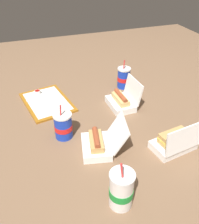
{
  "coord_description": "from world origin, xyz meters",
  "views": [
    {
      "loc": [
        1.06,
        -0.35,
        0.85
      ],
      "look_at": [
        -0.03,
        0.03,
        0.05
      ],
      "focal_mm": 40.0,
      "sensor_mm": 36.0,
      "label": 1
    }
  ],
  "objects_px": {
    "plastic_fork": "(55,92)",
    "soda_cup_back": "(124,78)",
    "food_tray": "(47,102)",
    "clamshell_hotdog_left": "(122,101)",
    "ketchup_cup": "(37,92)",
    "clamshell_sandwich_corner": "(175,142)",
    "soda_cup_right": "(63,126)",
    "clamshell_hotdog_back": "(99,143)",
    "soda_cup_corner": "(121,190)"
  },
  "relations": [
    {
      "from": "clamshell_hotdog_left",
      "to": "clamshell_sandwich_corner",
      "type": "xyz_separation_m",
      "value": [
        0.44,
        0.09,
        0.0
      ]
    },
    {
      "from": "plastic_fork",
      "to": "food_tray",
      "type": "bearing_deg",
      "value": -57.78
    },
    {
      "from": "ketchup_cup",
      "to": "clamshell_sandwich_corner",
      "type": "distance_m",
      "value": 0.93
    },
    {
      "from": "food_tray",
      "to": "plastic_fork",
      "type": "xyz_separation_m",
      "value": [
        -0.09,
        0.07,
        0.01
      ]
    },
    {
      "from": "food_tray",
      "to": "soda_cup_right",
      "type": "height_order",
      "value": "soda_cup_right"
    },
    {
      "from": "clamshell_hotdog_left",
      "to": "soda_cup_back",
      "type": "distance_m",
      "value": 0.25
    },
    {
      "from": "plastic_fork",
      "to": "soda_cup_right",
      "type": "height_order",
      "value": "soda_cup_right"
    },
    {
      "from": "clamshell_hotdog_left",
      "to": "soda_cup_right",
      "type": "relative_size",
      "value": 0.96
    },
    {
      "from": "ketchup_cup",
      "to": "clamshell_hotdog_left",
      "type": "distance_m",
      "value": 0.56
    },
    {
      "from": "clamshell_hotdog_left",
      "to": "soda_cup_corner",
      "type": "bearing_deg",
      "value": -23.93
    },
    {
      "from": "clamshell_hotdog_back",
      "to": "soda_cup_back",
      "type": "bearing_deg",
      "value": 145.84
    },
    {
      "from": "soda_cup_right",
      "to": "soda_cup_corner",
      "type": "bearing_deg",
      "value": 14.0
    },
    {
      "from": "plastic_fork",
      "to": "clamshell_hotdog_left",
      "type": "distance_m",
      "value": 0.46
    },
    {
      "from": "ketchup_cup",
      "to": "soda_cup_right",
      "type": "bearing_deg",
      "value": 8.94
    },
    {
      "from": "ketchup_cup",
      "to": "plastic_fork",
      "type": "height_order",
      "value": "ketchup_cup"
    },
    {
      "from": "ketchup_cup",
      "to": "soda_cup_right",
      "type": "relative_size",
      "value": 0.2
    },
    {
      "from": "clamshell_sandwich_corner",
      "to": "soda_cup_corner",
      "type": "relative_size",
      "value": 1.01
    },
    {
      "from": "ketchup_cup",
      "to": "clamshell_sandwich_corner",
      "type": "height_order",
      "value": "clamshell_sandwich_corner"
    },
    {
      "from": "food_tray",
      "to": "ketchup_cup",
      "type": "height_order",
      "value": "ketchup_cup"
    },
    {
      "from": "clamshell_hotdog_back",
      "to": "clamshell_hotdog_left",
      "type": "bearing_deg",
      "value": 140.83
    },
    {
      "from": "plastic_fork",
      "to": "clamshell_hotdog_left",
      "type": "bearing_deg",
      "value": 30.72
    },
    {
      "from": "ketchup_cup",
      "to": "plastic_fork",
      "type": "bearing_deg",
      "value": 79.74
    },
    {
      "from": "food_tray",
      "to": "clamshell_hotdog_left",
      "type": "height_order",
      "value": "clamshell_hotdog_left"
    },
    {
      "from": "clamshell_sandwich_corner",
      "to": "soda_cup_corner",
      "type": "height_order",
      "value": "soda_cup_corner"
    },
    {
      "from": "ketchup_cup",
      "to": "plastic_fork",
      "type": "distance_m",
      "value": 0.11
    },
    {
      "from": "ketchup_cup",
      "to": "soda_cup_back",
      "type": "distance_m",
      "value": 0.59
    },
    {
      "from": "food_tray",
      "to": "clamshell_hotdog_back",
      "type": "bearing_deg",
      "value": 18.22
    },
    {
      "from": "clamshell_hotdog_back",
      "to": "soda_cup_right",
      "type": "height_order",
      "value": "soda_cup_right"
    },
    {
      "from": "plastic_fork",
      "to": "soda_cup_corner",
      "type": "bearing_deg",
      "value": -16.29
    },
    {
      "from": "soda_cup_right",
      "to": "ketchup_cup",
      "type": "bearing_deg",
      "value": -171.06
    },
    {
      "from": "soda_cup_back",
      "to": "ketchup_cup",
      "type": "bearing_deg",
      "value": -97.6
    },
    {
      "from": "plastic_fork",
      "to": "soda_cup_right",
      "type": "relative_size",
      "value": 0.55
    },
    {
      "from": "plastic_fork",
      "to": "soda_cup_back",
      "type": "relative_size",
      "value": 0.54
    },
    {
      "from": "soda_cup_right",
      "to": "clamshell_hotdog_back",
      "type": "bearing_deg",
      "value": 41.5
    },
    {
      "from": "soda_cup_back",
      "to": "plastic_fork",
      "type": "bearing_deg",
      "value": -96.96
    },
    {
      "from": "ketchup_cup",
      "to": "soda_cup_right",
      "type": "distance_m",
      "value": 0.48
    },
    {
      "from": "plastic_fork",
      "to": "soda_cup_right",
      "type": "distance_m",
      "value": 0.45
    },
    {
      "from": "food_tray",
      "to": "clamshell_hotdog_left",
      "type": "relative_size",
      "value": 2.13
    },
    {
      "from": "plastic_fork",
      "to": "soda_cup_corner",
      "type": "height_order",
      "value": "soda_cup_corner"
    },
    {
      "from": "plastic_fork",
      "to": "soda_cup_corner",
      "type": "xyz_separation_m",
      "value": [
        0.92,
        0.08,
        0.07
      ]
    },
    {
      "from": "food_tray",
      "to": "soda_cup_corner",
      "type": "distance_m",
      "value": 0.85
    },
    {
      "from": "plastic_fork",
      "to": "clamshell_hotdog_left",
      "type": "height_order",
      "value": "clamshell_hotdog_left"
    },
    {
      "from": "soda_cup_right",
      "to": "soda_cup_back",
      "type": "bearing_deg",
      "value": 127.49
    },
    {
      "from": "food_tray",
      "to": "soda_cup_corner",
      "type": "xyz_separation_m",
      "value": [
        0.83,
        0.15,
        0.07
      ]
    },
    {
      "from": "ketchup_cup",
      "to": "soda_cup_corner",
      "type": "relative_size",
      "value": 0.18
    },
    {
      "from": "clamshell_hotdog_left",
      "to": "clamshell_hotdog_back",
      "type": "relative_size",
      "value": 0.79
    },
    {
      "from": "clamshell_hotdog_left",
      "to": "soda_cup_corner",
      "type": "xyz_separation_m",
      "value": [
        0.64,
        -0.28,
        0.04
      ]
    },
    {
      "from": "clamshell_sandwich_corner",
      "to": "soda_cup_right",
      "type": "relative_size",
      "value": 1.13
    },
    {
      "from": "soda_cup_corner",
      "to": "clamshell_sandwich_corner",
      "type": "bearing_deg",
      "value": 118.36
    },
    {
      "from": "clamshell_hotdog_left",
      "to": "food_tray",
      "type": "bearing_deg",
      "value": -113.95
    }
  ]
}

